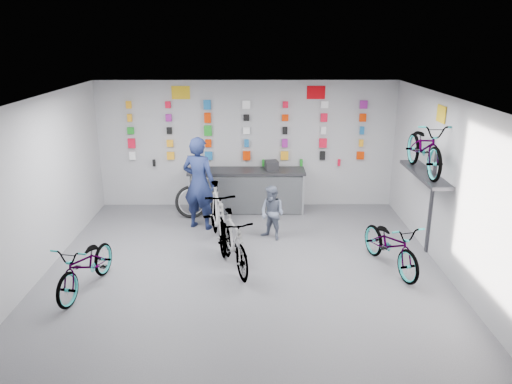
{
  "coord_description": "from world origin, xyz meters",
  "views": [
    {
      "loc": [
        0.15,
        -7.59,
        3.99
      ],
      "look_at": [
        0.21,
        1.4,
        1.15
      ],
      "focal_mm": 35.0,
      "sensor_mm": 36.0,
      "label": 1
    }
  ],
  "objects_px": {
    "customer": "(272,213)",
    "bike_center": "(234,242)",
    "bike_service": "(218,216)",
    "bike_left": "(86,265)",
    "counter": "(247,191)",
    "clerk": "(199,183)",
    "bike_right": "(391,244)"
  },
  "relations": [
    {
      "from": "bike_left",
      "to": "bike_service",
      "type": "relative_size",
      "value": 0.84
    },
    {
      "from": "bike_right",
      "to": "customer",
      "type": "relative_size",
      "value": 1.58
    },
    {
      "from": "counter",
      "to": "bike_service",
      "type": "xyz_separation_m",
      "value": [
        -0.54,
        -1.95,
        0.12
      ]
    },
    {
      "from": "bike_center",
      "to": "customer",
      "type": "xyz_separation_m",
      "value": [
        0.73,
        1.33,
        0.05
      ]
    },
    {
      "from": "bike_center",
      "to": "bike_service",
      "type": "relative_size",
      "value": 0.85
    },
    {
      "from": "bike_center",
      "to": "clerk",
      "type": "height_order",
      "value": "clerk"
    },
    {
      "from": "clerk",
      "to": "customer",
      "type": "xyz_separation_m",
      "value": [
        1.53,
        -0.65,
        -0.44
      ]
    },
    {
      "from": "bike_right",
      "to": "clerk",
      "type": "relative_size",
      "value": 0.88
    },
    {
      "from": "clerk",
      "to": "bike_service",
      "type": "bearing_deg",
      "value": 137.42
    },
    {
      "from": "bike_center",
      "to": "bike_right",
      "type": "height_order",
      "value": "bike_center"
    },
    {
      "from": "bike_center",
      "to": "bike_service",
      "type": "distance_m",
      "value": 1.13
    },
    {
      "from": "bike_left",
      "to": "clerk",
      "type": "height_order",
      "value": "clerk"
    },
    {
      "from": "bike_right",
      "to": "clerk",
      "type": "bearing_deg",
      "value": 134.37
    },
    {
      "from": "bike_right",
      "to": "clerk",
      "type": "distance_m",
      "value": 4.13
    },
    {
      "from": "clerk",
      "to": "customer",
      "type": "distance_m",
      "value": 1.72
    },
    {
      "from": "bike_center",
      "to": "bike_right",
      "type": "xyz_separation_m",
      "value": [
        2.78,
        -0.02,
        -0.05
      ]
    },
    {
      "from": "counter",
      "to": "bike_service",
      "type": "relative_size",
      "value": 1.35
    },
    {
      "from": "counter",
      "to": "bike_service",
      "type": "distance_m",
      "value": 2.03
    },
    {
      "from": "clerk",
      "to": "bike_left",
      "type": "bearing_deg",
      "value": 81.62
    },
    {
      "from": "customer",
      "to": "bike_center",
      "type": "bearing_deg",
      "value": -80.77
    },
    {
      "from": "bike_center",
      "to": "bike_service",
      "type": "xyz_separation_m",
      "value": [
        -0.34,
        1.07,
        0.09
      ]
    },
    {
      "from": "bike_center",
      "to": "counter",
      "type": "bearing_deg",
      "value": 68.58
    },
    {
      "from": "counter",
      "to": "bike_center",
      "type": "xyz_separation_m",
      "value": [
        -0.2,
        -3.03,
        0.02
      ]
    },
    {
      "from": "bike_right",
      "to": "customer",
      "type": "xyz_separation_m",
      "value": [
        -2.05,
        1.36,
        0.1
      ]
    },
    {
      "from": "counter",
      "to": "bike_right",
      "type": "distance_m",
      "value": 4.0
    },
    {
      "from": "bike_center",
      "to": "bike_left",
      "type": "bearing_deg",
      "value": -179.35
    },
    {
      "from": "bike_service",
      "to": "clerk",
      "type": "height_order",
      "value": "clerk"
    },
    {
      "from": "bike_left",
      "to": "bike_center",
      "type": "xyz_separation_m",
      "value": [
        2.35,
        0.78,
        0.07
      ]
    },
    {
      "from": "bike_left",
      "to": "bike_center",
      "type": "height_order",
      "value": "bike_center"
    },
    {
      "from": "bike_center",
      "to": "clerk",
      "type": "bearing_deg",
      "value": 94.15
    },
    {
      "from": "bike_service",
      "to": "bike_left",
      "type": "bearing_deg",
      "value": -148.44
    },
    {
      "from": "bike_service",
      "to": "customer",
      "type": "height_order",
      "value": "bike_service"
    }
  ]
}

